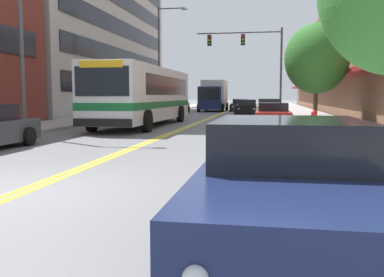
{
  "coord_description": "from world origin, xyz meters",
  "views": [
    {
      "loc": [
        4.05,
        -6.52,
        1.61
      ],
      "look_at": [
        0.16,
        15.77,
        -0.66
      ],
      "focal_mm": 40.0,
      "sensor_mm": 36.0,
      "label": 1
    }
  ],
  "objects_px": {
    "car_beige_parked_left_far": "(160,108)",
    "car_silver_moving_second": "(240,104)",
    "box_truck": "(214,96)",
    "car_white_parked_left_mid": "(176,106)",
    "car_champagne_parked_right_far": "(270,109)",
    "city_bus": "(145,93)",
    "car_red_parked_right_mid": "(273,115)",
    "car_navy_parked_right_foreground": "(289,188)",
    "car_black_moving_lead": "(247,108)",
    "street_tree_right_mid": "(317,59)",
    "fire_hydrant": "(314,121)",
    "street_lamp_left_near": "(28,12)",
    "traffic_signal_mast": "(253,53)",
    "car_charcoal_moving_third": "(241,105)",
    "street_lamp_left_far": "(163,52)"
  },
  "relations": [
    {
      "from": "car_red_parked_right_mid",
      "to": "car_charcoal_moving_third",
      "type": "distance_m",
      "value": 22.41
    },
    {
      "from": "car_charcoal_moving_third",
      "to": "car_red_parked_right_mid",
      "type": "bearing_deg",
      "value": -82.09
    },
    {
      "from": "car_charcoal_moving_third",
      "to": "fire_hydrant",
      "type": "relative_size",
      "value": 5.34
    },
    {
      "from": "city_bus",
      "to": "car_red_parked_right_mid",
      "type": "xyz_separation_m",
      "value": [
        6.85,
        1.03,
        -1.15
      ]
    },
    {
      "from": "car_white_parked_left_mid",
      "to": "street_tree_right_mid",
      "type": "bearing_deg",
      "value": -53.49
    },
    {
      "from": "car_black_moving_lead",
      "to": "street_lamp_left_near",
      "type": "xyz_separation_m",
      "value": [
        -7.41,
        -21.47,
        4.18
      ]
    },
    {
      "from": "fire_hydrant",
      "to": "car_silver_moving_second",
      "type": "bearing_deg",
      "value": 98.01
    },
    {
      "from": "traffic_signal_mast",
      "to": "fire_hydrant",
      "type": "relative_size",
      "value": 8.21
    },
    {
      "from": "car_black_moving_lead",
      "to": "street_tree_right_mid",
      "type": "xyz_separation_m",
      "value": [
        4.29,
        -12.16,
        3.04
      ]
    },
    {
      "from": "car_navy_parked_right_foreground",
      "to": "street_lamp_left_near",
      "type": "relative_size",
      "value": 0.57
    },
    {
      "from": "car_red_parked_right_mid",
      "to": "city_bus",
      "type": "bearing_deg",
      "value": -171.47
    },
    {
      "from": "car_white_parked_left_mid",
      "to": "car_champagne_parked_right_far",
      "type": "distance_m",
      "value": 11.73
    },
    {
      "from": "car_beige_parked_left_far",
      "to": "car_charcoal_moving_third",
      "type": "distance_m",
      "value": 13.88
    },
    {
      "from": "car_navy_parked_right_foreground",
      "to": "traffic_signal_mast",
      "type": "relative_size",
      "value": 0.62
    },
    {
      "from": "city_bus",
      "to": "fire_hydrant",
      "type": "xyz_separation_m",
      "value": [
        8.4,
        -4.52,
        -1.16
      ]
    },
    {
      "from": "city_bus",
      "to": "car_white_parked_left_mid",
      "type": "distance_m",
      "value": 17.32
    },
    {
      "from": "car_white_parked_left_mid",
      "to": "car_charcoal_moving_third",
      "type": "height_order",
      "value": "car_white_parked_left_mid"
    },
    {
      "from": "car_red_parked_right_mid",
      "to": "box_truck",
      "type": "bearing_deg",
      "value": 105.35
    },
    {
      "from": "street_lamp_left_near",
      "to": "car_charcoal_moving_third",
      "type": "bearing_deg",
      "value": 78.27
    },
    {
      "from": "car_silver_moving_second",
      "to": "street_tree_right_mid",
      "type": "relative_size",
      "value": 0.88
    },
    {
      "from": "car_black_moving_lead",
      "to": "fire_hydrant",
      "type": "relative_size",
      "value": 5.25
    },
    {
      "from": "car_red_parked_right_mid",
      "to": "street_lamp_left_far",
      "type": "bearing_deg",
      "value": 125.19
    },
    {
      "from": "car_beige_parked_left_far",
      "to": "car_silver_moving_second",
      "type": "height_order",
      "value": "car_beige_parked_left_far"
    },
    {
      "from": "car_champagne_parked_right_far",
      "to": "box_truck",
      "type": "xyz_separation_m",
      "value": [
        -5.72,
        13.07,
        0.97
      ]
    },
    {
      "from": "car_navy_parked_right_foreground",
      "to": "car_black_moving_lead",
      "type": "xyz_separation_m",
      "value": [
        -1.86,
        32.21,
        -0.03
      ]
    },
    {
      "from": "traffic_signal_mast",
      "to": "street_tree_right_mid",
      "type": "relative_size",
      "value": 1.35
    },
    {
      "from": "car_red_parked_right_mid",
      "to": "car_black_moving_lead",
      "type": "distance_m",
      "value": 13.45
    },
    {
      "from": "car_navy_parked_right_foreground",
      "to": "car_silver_moving_second",
      "type": "relative_size",
      "value": 0.95
    },
    {
      "from": "car_champagne_parked_right_far",
      "to": "fire_hydrant",
      "type": "relative_size",
      "value": 4.79
    },
    {
      "from": "car_champagne_parked_right_far",
      "to": "fire_hydrant",
      "type": "bearing_deg",
      "value": -83.07
    },
    {
      "from": "car_white_parked_left_mid",
      "to": "street_tree_right_mid",
      "type": "relative_size",
      "value": 0.83
    },
    {
      "from": "city_bus",
      "to": "traffic_signal_mast",
      "type": "bearing_deg",
      "value": 70.58
    },
    {
      "from": "car_champagne_parked_right_far",
      "to": "car_beige_parked_left_far",
      "type": "bearing_deg",
      "value": 171.64
    },
    {
      "from": "car_champagne_parked_right_far",
      "to": "car_silver_moving_second",
      "type": "distance_m",
      "value": 24.66
    },
    {
      "from": "street_lamp_left_near",
      "to": "car_red_parked_right_mid",
      "type": "bearing_deg",
      "value": 41.02
    },
    {
      "from": "box_truck",
      "to": "fire_hydrant",
      "type": "distance_m",
      "value": 27.88
    },
    {
      "from": "traffic_signal_mast",
      "to": "street_lamp_left_near",
      "type": "bearing_deg",
      "value": -109.46
    },
    {
      "from": "car_silver_moving_second",
      "to": "car_beige_parked_left_far",
      "type": "bearing_deg",
      "value": -101.95
    },
    {
      "from": "car_navy_parked_right_foreground",
      "to": "box_truck",
      "type": "xyz_separation_m",
      "value": [
        -5.75,
        40.22,
        0.99
      ]
    },
    {
      "from": "car_white_parked_left_mid",
      "to": "street_lamp_left_near",
      "type": "distance_m",
      "value": 24.67
    },
    {
      "from": "car_silver_moving_second",
      "to": "box_truck",
      "type": "height_order",
      "value": "box_truck"
    },
    {
      "from": "city_bus",
      "to": "car_white_parked_left_mid",
      "type": "height_order",
      "value": "city_bus"
    },
    {
      "from": "car_silver_moving_second",
      "to": "car_charcoal_moving_third",
      "type": "xyz_separation_m",
      "value": [
        0.74,
        -10.44,
        0.03
      ]
    },
    {
      "from": "traffic_signal_mast",
      "to": "car_charcoal_moving_third",
      "type": "bearing_deg",
      "value": 100.29
    },
    {
      "from": "car_beige_parked_left_far",
      "to": "street_lamp_left_near",
      "type": "distance_m",
      "value": 18.17
    },
    {
      "from": "city_bus",
      "to": "car_charcoal_moving_third",
      "type": "distance_m",
      "value": 23.55
    },
    {
      "from": "street_tree_right_mid",
      "to": "car_navy_parked_right_foreground",
      "type": "bearing_deg",
      "value": -96.9
    },
    {
      "from": "city_bus",
      "to": "car_silver_moving_second",
      "type": "height_order",
      "value": "city_bus"
    },
    {
      "from": "car_black_moving_lead",
      "to": "box_truck",
      "type": "relative_size",
      "value": 0.69
    },
    {
      "from": "city_bus",
      "to": "fire_hydrant",
      "type": "bearing_deg",
      "value": -28.27
    }
  ]
}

